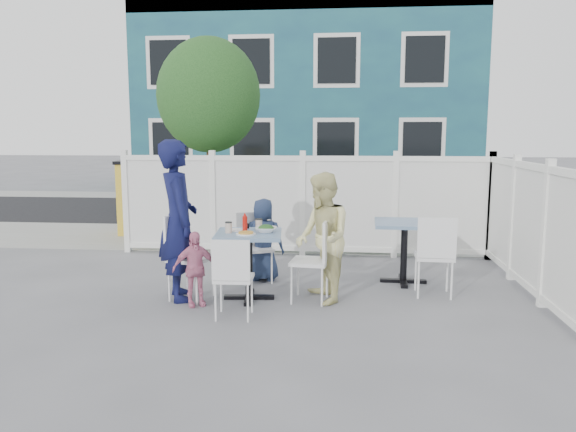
# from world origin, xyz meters

# --- Properties ---
(ground) EXTENTS (80.00, 80.00, 0.00)m
(ground) POSITION_xyz_m (0.00, 0.00, 0.00)
(ground) COLOR slate
(near_sidewalk) EXTENTS (24.00, 2.60, 0.01)m
(near_sidewalk) POSITION_xyz_m (0.00, 3.80, 0.01)
(near_sidewalk) COLOR gray
(near_sidewalk) RESTS_ON ground
(street) EXTENTS (24.00, 5.00, 0.01)m
(street) POSITION_xyz_m (0.00, 7.50, 0.00)
(street) COLOR black
(street) RESTS_ON ground
(far_sidewalk) EXTENTS (24.00, 1.60, 0.01)m
(far_sidewalk) POSITION_xyz_m (0.00, 10.60, 0.01)
(far_sidewalk) COLOR gray
(far_sidewalk) RESTS_ON ground
(building) EXTENTS (11.00, 6.00, 6.00)m
(building) POSITION_xyz_m (-0.50, 14.00, 3.00)
(building) COLOR navy
(building) RESTS_ON ground
(fence_back) EXTENTS (5.86, 0.08, 1.60)m
(fence_back) POSITION_xyz_m (0.10, 2.40, 0.78)
(fence_back) COLOR white
(fence_back) RESTS_ON ground
(fence_right) EXTENTS (0.08, 3.66, 1.60)m
(fence_right) POSITION_xyz_m (3.00, 0.60, 0.78)
(fence_right) COLOR white
(fence_right) RESTS_ON ground
(tree) EXTENTS (1.80, 1.62, 3.59)m
(tree) POSITION_xyz_m (-1.60, 3.30, 2.59)
(tree) COLOR #382316
(tree) RESTS_ON ground
(utility_cabinet) EXTENTS (0.80, 0.63, 1.37)m
(utility_cabinet) POSITION_xyz_m (-3.18, 4.00, 0.68)
(utility_cabinet) COLOR gold
(utility_cabinet) RESTS_ON ground
(potted_shrub_a) EXTENTS (0.95, 0.95, 1.56)m
(potted_shrub_a) POSITION_xyz_m (-0.48, 3.10, 0.78)
(potted_shrub_a) COLOR #193D18
(potted_shrub_a) RESTS_ON ground
(potted_shrub_b) EXTENTS (1.62, 1.67, 1.42)m
(potted_shrub_b) POSITION_xyz_m (1.21, 3.00, 0.71)
(potted_shrub_b) COLOR #193D18
(potted_shrub_b) RESTS_ON ground
(main_table) EXTENTS (0.83, 0.83, 0.80)m
(main_table) POSITION_xyz_m (-0.36, -0.03, 0.62)
(main_table) COLOR #4F6E96
(main_table) RESTS_ON ground
(spare_table) EXTENTS (0.80, 0.80, 0.81)m
(spare_table) POSITION_xyz_m (1.54, 0.90, 0.63)
(spare_table) COLOR #4F6E96
(spare_table) RESTS_ON ground
(chair_left) EXTENTS (0.55, 0.56, 1.01)m
(chair_left) POSITION_xyz_m (-1.12, -0.06, 0.59)
(chair_left) COLOR white
(chair_left) RESTS_ON ground
(chair_right) EXTENTS (0.47, 0.49, 0.97)m
(chair_right) POSITION_xyz_m (0.44, -0.04, 0.56)
(chair_right) COLOR white
(chair_right) RESTS_ON ground
(chair_back) EXTENTS (0.54, 0.53, 0.91)m
(chair_back) POSITION_xyz_m (-0.44, 0.82, 0.53)
(chair_back) COLOR white
(chair_back) RESTS_ON ground
(chair_near) EXTENTS (0.41, 0.40, 0.88)m
(chair_near) POSITION_xyz_m (-0.41, -0.77, 0.51)
(chair_near) COLOR white
(chair_near) RESTS_ON ground
(chair_spare) EXTENTS (0.46, 0.45, 0.98)m
(chair_spare) POSITION_xyz_m (1.84, 0.26, 0.57)
(chair_spare) COLOR white
(chair_spare) RESTS_ON ground
(man) EXTENTS (0.70, 0.81, 1.89)m
(man) POSITION_xyz_m (-1.19, -0.08, 0.94)
(man) COLOR #0F123D
(man) RESTS_ON ground
(woman) EXTENTS (0.78, 0.88, 1.52)m
(woman) POSITION_xyz_m (0.51, -0.05, 0.76)
(woman) COLOR #D4C848
(woman) RESTS_ON ground
(boy) EXTENTS (0.55, 0.37, 1.10)m
(boy) POSITION_xyz_m (-0.31, 0.84, 0.55)
(boy) COLOR #202D4C
(boy) RESTS_ON ground
(toddler) EXTENTS (0.55, 0.42, 0.86)m
(toddler) POSITION_xyz_m (-0.93, -0.35, 0.43)
(toddler) COLOR pink
(toddler) RESTS_ON ground
(plate_main) EXTENTS (0.23, 0.23, 0.01)m
(plate_main) POSITION_xyz_m (-0.37, -0.17, 0.81)
(plate_main) COLOR white
(plate_main) RESTS_ON main_table
(plate_side) EXTENTS (0.22, 0.22, 0.01)m
(plate_side) POSITION_xyz_m (-0.55, 0.07, 0.81)
(plate_side) COLOR white
(plate_side) RESTS_ON main_table
(salad_bowl) EXTENTS (0.25, 0.25, 0.06)m
(salad_bowl) POSITION_xyz_m (-0.16, 0.00, 0.83)
(salad_bowl) COLOR white
(salad_bowl) RESTS_ON main_table
(coffee_cup_a) EXTENTS (0.08, 0.08, 0.12)m
(coffee_cup_a) POSITION_xyz_m (-0.59, -0.07, 0.86)
(coffee_cup_a) COLOR beige
(coffee_cup_a) RESTS_ON main_table
(coffee_cup_b) EXTENTS (0.08, 0.08, 0.12)m
(coffee_cup_b) POSITION_xyz_m (-0.27, 0.18, 0.86)
(coffee_cup_b) COLOR beige
(coffee_cup_b) RESTS_ON main_table
(ketchup_bottle) EXTENTS (0.06, 0.06, 0.18)m
(ketchup_bottle) POSITION_xyz_m (-0.41, -0.00, 0.90)
(ketchup_bottle) COLOR #B3120B
(ketchup_bottle) RESTS_ON main_table
(salt_shaker) EXTENTS (0.03, 0.03, 0.07)m
(salt_shaker) POSITION_xyz_m (-0.45, 0.21, 0.84)
(salt_shaker) COLOR white
(salt_shaker) RESTS_ON main_table
(pepper_shaker) EXTENTS (0.03, 0.03, 0.06)m
(pepper_shaker) POSITION_xyz_m (-0.41, 0.24, 0.84)
(pepper_shaker) COLOR black
(pepper_shaker) RESTS_ON main_table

